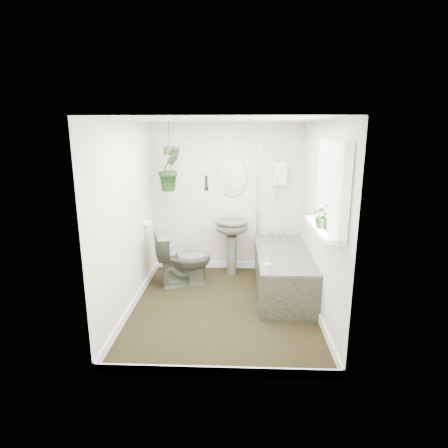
{
  "coord_description": "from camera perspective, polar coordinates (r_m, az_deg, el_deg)",
  "views": [
    {
      "loc": [
        0.19,
        -4.36,
        2.19
      ],
      "look_at": [
        0.0,
        0.15,
        1.05
      ],
      "focal_mm": 30.0,
      "sensor_mm": 36.0,
      "label": 1
    }
  ],
  "objects": [
    {
      "name": "skirting",
      "position": [
        4.86,
        -0.07,
        -11.94
      ],
      "size": [
        2.3,
        2.8,
        0.1
      ],
      "primitive_type": "cube",
      "color": "white",
      "rests_on": "floor"
    },
    {
      "name": "shower_box",
      "position": [
        5.77,
        8.53,
        7.65
      ],
      "size": [
        0.2,
        0.1,
        0.35
      ],
      "primitive_type": "cube",
      "color": "white",
      "rests_on": "wall_back"
    },
    {
      "name": "hanging_pot",
      "position": [
        5.41,
        -8.33,
        11.01
      ],
      "size": [
        0.16,
        0.16,
        0.12
      ],
      "primitive_type": "cylinder",
      "color": "#3D3529",
      "rests_on": "ceiling"
    },
    {
      "name": "toilet_roll_holder",
      "position": [
        5.38,
        -11.54,
        0.01
      ],
      "size": [
        0.11,
        0.11,
        0.11
      ],
      "primitive_type": "cylinder",
      "rotation": [
        0.0,
        1.57,
        0.0
      ],
      "color": "white",
      "rests_on": "wall_left"
    },
    {
      "name": "window_blinds",
      "position": [
        3.8,
        15.46,
        5.47
      ],
      "size": [
        0.01,
        0.86,
        0.76
      ],
      "primitive_type": "cube",
      "color": "white",
      "rests_on": "wall_right"
    },
    {
      "name": "window_recess",
      "position": [
        3.81,
        16.12,
        5.45
      ],
      "size": [
        0.08,
        1.0,
        0.9
      ],
      "primitive_type": "cube",
      "color": "white",
      "rests_on": "wall_right"
    },
    {
      "name": "bath_screen",
      "position": [
        5.44,
        5.34,
        4.47
      ],
      "size": [
        0.04,
        0.72,
        1.4
      ],
      "primitive_type": null,
      "color": "silver",
      "rests_on": "bathtub"
    },
    {
      "name": "hanging_plant",
      "position": [
        5.43,
        -8.24,
        8.32
      ],
      "size": [
        0.44,
        0.44,
        0.63
      ],
      "primitive_type": "imported",
      "rotation": [
        0.0,
        0.0,
        0.73
      ],
      "color": "black",
      "rests_on": "ceiling"
    },
    {
      "name": "ceiling",
      "position": [
        4.37,
        -0.08,
        15.73
      ],
      "size": [
        2.3,
        2.8,
        0.02
      ],
      "primitive_type": "cube",
      "color": "white",
      "rests_on": "ground"
    },
    {
      "name": "wall_back",
      "position": [
        5.87,
        0.51,
        3.97
      ],
      "size": [
        2.3,
        0.02,
        2.3
      ],
      "primitive_type": "cube",
      "color": "white",
      "rests_on": "ground"
    },
    {
      "name": "floor",
      "position": [
        4.89,
        -0.07,
        -12.57
      ],
      "size": [
        2.3,
        2.8,
        0.02
      ],
      "primitive_type": "cube",
      "color": "black",
      "rests_on": "ground"
    },
    {
      "name": "bathtub",
      "position": [
        5.26,
        8.97,
        -7.2
      ],
      "size": [
        0.72,
        1.72,
        0.58
      ],
      "primitive_type": null,
      "color": "#4C5344",
      "rests_on": "floor"
    },
    {
      "name": "toilet",
      "position": [
        5.41,
        -6.16,
        -5.31
      ],
      "size": [
        0.87,
        0.66,
        0.79
      ],
      "primitive_type": "imported",
      "rotation": [
        0.0,
        0.0,
        1.89
      ],
      "color": "#4C5344",
      "rests_on": "floor"
    },
    {
      "name": "sill_plant",
      "position": [
        3.81,
        14.88,
        1.28
      ],
      "size": [
        0.25,
        0.22,
        0.24
      ],
      "primitive_type": "imported",
      "rotation": [
        0.0,
        0.0,
        0.15
      ],
      "color": "black",
      "rests_on": "window_sill"
    },
    {
      "name": "soap_bottle",
      "position": [
        4.36,
        6.51,
        -6.33
      ],
      "size": [
        0.11,
        0.11,
        0.18
      ],
      "primitive_type": "imported",
      "rotation": [
        0.0,
        0.0,
        -0.41
      ],
      "color": "black",
      "rests_on": "bathtub"
    },
    {
      "name": "wall_front",
      "position": [
        3.14,
        -1.19,
        -5.22
      ],
      "size": [
        2.3,
        0.02,
        2.3
      ],
      "primitive_type": "cube",
      "color": "white",
      "rests_on": "ground"
    },
    {
      "name": "pedestal_sink",
      "position": [
        5.78,
        1.18,
        -3.57
      ],
      "size": [
        0.57,
        0.51,
        0.86
      ],
      "primitive_type": null,
      "rotation": [
        0.0,
        0.0,
        0.17
      ],
      "color": "#4C5344",
      "rests_on": "floor"
    },
    {
      "name": "oval_mirror",
      "position": [
        5.78,
        1.29,
        7.31
      ],
      "size": [
        0.46,
        0.03,
        0.62
      ],
      "primitive_type": "ellipsoid",
      "color": "beige",
      "rests_on": "wall_back"
    },
    {
      "name": "window_sill",
      "position": [
        3.88,
        14.7,
        -0.65
      ],
      "size": [
        0.18,
        1.0,
        0.04
      ],
      "primitive_type": "cube",
      "color": "white",
      "rests_on": "wall_right"
    },
    {
      "name": "wall_left",
      "position": [
        4.68,
        -14.41,
        0.88
      ],
      "size": [
        0.02,
        2.8,
        2.3
      ],
      "primitive_type": "cube",
      "color": "white",
      "rests_on": "ground"
    },
    {
      "name": "wall_sconce",
      "position": [
        5.8,
        -2.7,
        6.33
      ],
      "size": [
        0.04,
        0.04,
        0.22
      ],
      "primitive_type": "cylinder",
      "color": "black",
      "rests_on": "wall_back"
    },
    {
      "name": "wall_right",
      "position": [
        4.59,
        14.54,
        0.6
      ],
      "size": [
        0.02,
        2.8,
        2.3
      ],
      "primitive_type": "cube",
      "color": "white",
      "rests_on": "ground"
    }
  ]
}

